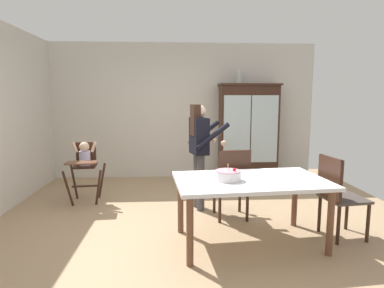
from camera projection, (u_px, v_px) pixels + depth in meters
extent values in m
plane|color=tan|center=(190.00, 224.00, 4.21)|extent=(6.24, 6.24, 0.00)
cube|color=beige|center=(183.00, 111.00, 6.62)|extent=(5.32, 0.06, 2.70)
cube|color=#382116|center=(248.00, 133.00, 6.49)|extent=(1.14, 0.42, 1.85)
cube|color=#382116|center=(249.00, 85.00, 6.36)|extent=(1.20, 0.48, 0.04)
cube|color=silver|center=(237.00, 129.00, 6.25)|extent=(0.52, 0.01, 1.30)
cube|color=silver|center=(264.00, 129.00, 6.28)|extent=(0.52, 0.01, 1.30)
cube|color=#382116|center=(248.00, 128.00, 6.48)|extent=(1.06, 0.36, 0.02)
cylinder|color=#B2B7B2|center=(239.00, 78.00, 6.33)|extent=(0.13, 0.13, 0.22)
cylinder|color=#B2B7B2|center=(239.00, 71.00, 6.31)|extent=(0.07, 0.07, 0.05)
cylinder|color=#382116|center=(68.00, 189.00, 4.84)|extent=(0.13, 0.15, 0.56)
cylinder|color=#382116|center=(98.00, 188.00, 4.90)|extent=(0.14, 0.13, 0.56)
cylinder|color=#382116|center=(74.00, 181.00, 5.27)|extent=(0.14, 0.13, 0.56)
cylinder|color=#382116|center=(102.00, 180.00, 5.33)|extent=(0.13, 0.15, 0.56)
cube|color=#382116|center=(86.00, 186.00, 5.09)|extent=(0.42, 0.08, 0.02)
cube|color=#382116|center=(85.00, 166.00, 5.05)|extent=(0.37, 0.37, 0.02)
cube|color=#382116|center=(86.00, 153.00, 5.17)|extent=(0.31, 0.06, 0.34)
cube|color=brown|center=(81.00, 163.00, 4.77)|extent=(0.46, 0.28, 0.02)
cylinder|color=#B2ADD1|center=(85.00, 158.00, 5.05)|extent=(0.17, 0.17, 0.22)
sphere|color=beige|center=(84.00, 147.00, 5.02)|extent=(0.15, 0.15, 0.15)
cylinder|color=beige|center=(75.00, 147.00, 5.00)|extent=(0.10, 0.05, 0.17)
cylinder|color=beige|center=(94.00, 147.00, 5.04)|extent=(0.10, 0.05, 0.17)
cylinder|color=#47474C|center=(201.00, 183.00, 4.68)|extent=(0.11, 0.11, 0.82)
cylinder|color=#47474C|center=(197.00, 180.00, 4.84)|extent=(0.11, 0.11, 0.82)
cube|color=black|center=(199.00, 136.00, 4.66)|extent=(0.28, 0.40, 0.52)
cube|color=white|center=(206.00, 136.00, 4.69)|extent=(0.02, 0.06, 0.49)
sphere|color=beige|center=(199.00, 111.00, 4.61)|extent=(0.19, 0.19, 0.19)
cube|color=#382319|center=(195.00, 120.00, 4.61)|extent=(0.14, 0.22, 0.44)
cylinder|color=black|center=(213.00, 136.00, 4.51)|extent=(0.49, 0.18, 0.37)
sphere|color=beige|center=(224.00, 143.00, 4.57)|extent=(0.08, 0.08, 0.08)
cylinder|color=black|center=(204.00, 133.00, 4.89)|extent=(0.49, 0.18, 0.37)
sphere|color=beige|center=(214.00, 140.00, 4.95)|extent=(0.08, 0.08, 0.08)
cube|color=silver|center=(250.00, 181.00, 3.58)|extent=(1.72, 1.13, 0.04)
cylinder|color=brown|center=(190.00, 231.00, 3.13)|extent=(0.07, 0.07, 0.70)
cylinder|color=brown|center=(330.00, 223.00, 3.34)|extent=(0.07, 0.07, 0.70)
cylinder|color=brown|center=(181.00, 204.00, 3.92)|extent=(0.07, 0.07, 0.70)
cylinder|color=brown|center=(295.00, 199.00, 4.13)|extent=(0.07, 0.07, 0.70)
cylinder|color=white|center=(228.00, 176.00, 3.51)|extent=(0.28, 0.28, 0.10)
cylinder|color=pink|center=(228.00, 171.00, 3.50)|extent=(0.27, 0.27, 0.01)
cylinder|color=#F2E5CC|center=(228.00, 168.00, 3.50)|extent=(0.01, 0.01, 0.06)
cone|color=yellow|center=(228.00, 164.00, 3.49)|extent=(0.02, 0.02, 0.02)
sphere|color=red|center=(234.00, 169.00, 3.47)|extent=(0.04, 0.04, 0.04)
cylinder|color=#382116|center=(240.00, 196.00, 4.65)|extent=(0.04, 0.04, 0.45)
cylinder|color=#382116|center=(214.00, 197.00, 4.60)|extent=(0.04, 0.04, 0.45)
cylinder|color=#382116|center=(247.00, 205.00, 4.28)|extent=(0.04, 0.04, 0.45)
cylinder|color=#382116|center=(220.00, 206.00, 4.24)|extent=(0.04, 0.04, 0.45)
cube|color=#473D38|center=(231.00, 184.00, 4.41)|extent=(0.47, 0.47, 0.03)
cube|color=#382116|center=(235.00, 169.00, 4.18)|extent=(0.42, 0.07, 0.48)
cylinder|color=#382116|center=(249.00, 168.00, 4.20)|extent=(0.03, 0.03, 0.48)
cylinder|color=#382116|center=(220.00, 169.00, 4.15)|extent=(0.03, 0.03, 0.48)
cylinder|color=#382116|center=(368.00, 223.00, 3.66)|extent=(0.04, 0.04, 0.45)
cylinder|color=#382116|center=(347.00, 212.00, 4.02)|extent=(0.04, 0.04, 0.45)
cylinder|color=#382116|center=(338.00, 225.00, 3.60)|extent=(0.04, 0.04, 0.45)
cylinder|color=#382116|center=(319.00, 214.00, 3.96)|extent=(0.04, 0.04, 0.45)
cube|color=#473D38|center=(344.00, 198.00, 3.78)|extent=(0.49, 0.49, 0.03)
cube|color=#382116|center=(330.00, 178.00, 3.70)|extent=(0.09, 0.42, 0.48)
cylinder|color=#382116|center=(340.00, 182.00, 3.52)|extent=(0.03, 0.03, 0.48)
cylinder|color=#382116|center=(320.00, 174.00, 3.89)|extent=(0.03, 0.03, 0.48)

